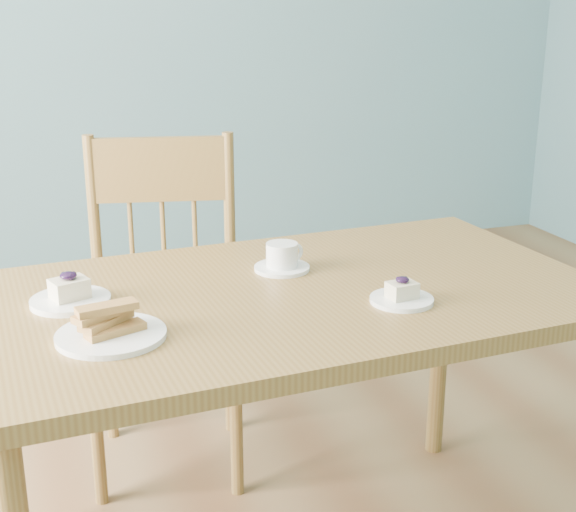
{
  "coord_description": "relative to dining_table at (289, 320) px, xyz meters",
  "views": [
    {
      "loc": [
        -0.63,
        -1.75,
        1.4
      ],
      "look_at": [
        -0.05,
        -0.07,
        0.83
      ],
      "focal_mm": 50.0,
      "sensor_mm": 36.0,
      "label": 1
    }
  ],
  "objects": [
    {
      "name": "room",
      "position": [
        0.06,
        0.12,
        0.66
      ],
      "size": [
        5.01,
        5.01,
        2.71
      ],
      "color": "olive",
      "rests_on": "ground"
    },
    {
      "name": "dining_table",
      "position": [
        0.0,
        0.0,
        0.0
      ],
      "size": [
        1.47,
        0.89,
        0.76
      ],
      "rotation": [
        0.0,
        0.0,
        0.06
      ],
      "color": "olive",
      "rests_on": "ground"
    },
    {
      "name": "dining_chair",
      "position": [
        -0.18,
        0.63,
        -0.17
      ],
      "size": [
        0.54,
        0.53,
        1.01
      ],
      "rotation": [
        0.0,
        0.0,
        -0.21
      ],
      "color": "olive",
      "rests_on": "ground"
    },
    {
      "name": "cheesecake_plate_near",
      "position": [
        0.21,
        -0.16,
        0.09
      ],
      "size": [
        0.14,
        0.14,
        0.06
      ],
      "rotation": [
        0.0,
        0.0,
        0.11
      ],
      "color": "white",
      "rests_on": "dining_table"
    },
    {
      "name": "cheesecake_plate_far",
      "position": [
        -0.48,
        0.07,
        0.09
      ],
      "size": [
        0.17,
        0.17,
        0.07
      ],
      "rotation": [
        0.0,
        0.0,
        0.33
      ],
      "color": "white",
      "rests_on": "dining_table"
    },
    {
      "name": "coffee_cup",
      "position": [
        0.03,
        0.14,
        0.11
      ],
      "size": [
        0.14,
        0.14,
        0.07
      ],
      "rotation": [
        0.0,
        0.0,
        0.24
      ],
      "color": "white",
      "rests_on": "dining_table"
    },
    {
      "name": "biscotti_plate",
      "position": [
        -0.42,
        -0.15,
        0.1
      ],
      "size": [
        0.22,
        0.22,
        0.07
      ],
      "rotation": [
        0.0,
        0.0,
        0.39
      ],
      "color": "white",
      "rests_on": "dining_table"
    }
  ]
}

